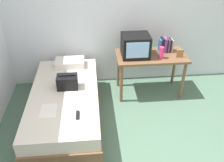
{
  "coord_description": "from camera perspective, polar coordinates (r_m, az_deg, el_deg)",
  "views": [
    {
      "loc": [
        -0.48,
        -2.01,
        2.55
      ],
      "look_at": [
        -0.21,
        0.99,
        0.58
      ],
      "focal_mm": 38.41,
      "sensor_mm": 36.0,
      "label": 1
    }
  ],
  "objects": [
    {
      "name": "water_bottle",
      "position": [
        3.92,
        11.66,
        6.61
      ],
      "size": [
        0.07,
        0.07,
        0.19
      ],
      "primitive_type": "cylinder",
      "color": "#E53372",
      "rests_on": "desk"
    },
    {
      "name": "magazine",
      "position": [
        3.23,
        -14.9,
        -6.91
      ],
      "size": [
        0.21,
        0.29,
        0.01
      ],
      "primitive_type": "cube",
      "color": "white",
      "rests_on": "bed"
    },
    {
      "name": "book_row",
      "position": [
        4.15,
        12.62,
        8.35
      ],
      "size": [
        0.22,
        0.15,
        0.25
      ],
      "color": "#2D5699",
      "rests_on": "desk"
    },
    {
      "name": "picture_frame",
      "position": [
        4.03,
        15.87,
        6.31
      ],
      "size": [
        0.11,
        0.02,
        0.13
      ],
      "primitive_type": "cube",
      "color": "olive",
      "rests_on": "desk"
    },
    {
      "name": "tv",
      "position": [
        3.9,
        5.6,
        8.37
      ],
      "size": [
        0.44,
        0.39,
        0.36
      ],
      "color": "black",
      "rests_on": "desk"
    },
    {
      "name": "ground_plane",
      "position": [
        3.28,
        5.48,
        -18.05
      ],
      "size": [
        8.0,
        8.0,
        0.0
      ],
      "primitive_type": "plane",
      "color": "#4C6B56"
    },
    {
      "name": "remote_dark",
      "position": [
        3.08,
        -8.17,
        -8.03
      ],
      "size": [
        0.04,
        0.16,
        0.02
      ],
      "primitive_type": "cube",
      "color": "black",
      "rests_on": "bed"
    },
    {
      "name": "handbag",
      "position": [
        3.56,
        -10.56,
        -0.19
      ],
      "size": [
        0.3,
        0.2,
        0.23
      ],
      "color": "black",
      "rests_on": "bed"
    },
    {
      "name": "bed",
      "position": [
        3.7,
        -10.92,
        -5.86
      ],
      "size": [
        1.0,
        2.0,
        0.53
      ],
      "color": "brown",
      "rests_on": "ground"
    },
    {
      "name": "desk",
      "position": [
        4.08,
        9.22,
        4.97
      ],
      "size": [
        1.16,
        0.6,
        0.74
      ],
      "color": "brown",
      "rests_on": "ground"
    },
    {
      "name": "pillow",
      "position": [
        4.14,
        -10.0,
        4.28
      ],
      "size": [
        0.49,
        0.29,
        0.12
      ],
      "primitive_type": "cube",
      "color": "silver",
      "rests_on": "bed"
    },
    {
      "name": "wall_back",
      "position": [
        4.23,
        1.63,
        15.96
      ],
      "size": [
        5.2,
        0.1,
        2.6
      ],
      "primitive_type": "cube",
      "color": "silver",
      "rests_on": "ground"
    }
  ]
}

